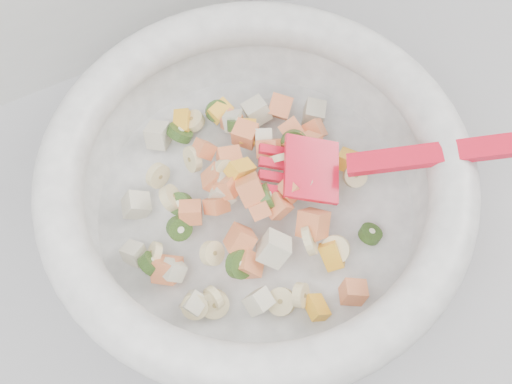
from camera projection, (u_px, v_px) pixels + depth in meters
name	position (u px, v px, depth m)	size (l,w,h in m)	color
mixing_bowl	(256.00, 186.00, 0.60)	(0.46, 0.40, 0.14)	white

